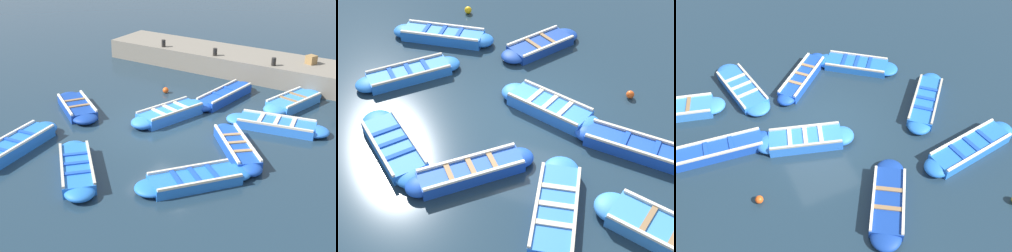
% 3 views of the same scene
% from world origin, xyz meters
% --- Properties ---
extents(ground_plane, '(120.00, 120.00, 0.00)m').
position_xyz_m(ground_plane, '(0.00, 0.00, 0.00)').
color(ground_plane, '#1C303F').
extents(boat_stern_in, '(1.57, 3.76, 0.38)m').
position_xyz_m(boat_stern_in, '(1.91, -3.30, 0.16)').
color(boat_stern_in, blue).
rests_on(boat_stern_in, ground).
extents(boat_broadside, '(3.07, 3.18, 0.40)m').
position_xyz_m(boat_broadside, '(-4.28, 0.50, 0.17)').
color(boat_broadside, blue).
rests_on(boat_broadside, ground).
extents(boat_mid_row, '(3.06, 2.89, 0.41)m').
position_xyz_m(boat_mid_row, '(-0.50, -2.89, 0.18)').
color(boat_mid_row, '#1947B7').
rests_on(boat_mid_row, ground).
extents(boat_tucked, '(3.97, 1.33, 0.44)m').
position_xyz_m(boat_tucked, '(-4.34, 3.15, 0.19)').
color(boat_tucked, blue).
rests_on(boat_tucked, ground).
extents(boat_end_of_row, '(3.34, 2.89, 0.36)m').
position_xyz_m(boat_end_of_row, '(-2.92, -2.73, 0.15)').
color(boat_end_of_row, blue).
rests_on(boat_end_of_row, ground).
extents(boat_inner_gap, '(3.79, 1.12, 0.43)m').
position_xyz_m(boat_inner_gap, '(3.47, -0.46, 0.19)').
color(boat_inner_gap, '#1947B7').
rests_on(boat_inner_gap, ground).
extents(boat_centre, '(2.58, 3.30, 0.39)m').
position_xyz_m(boat_centre, '(-0.73, 3.81, 0.17)').
color(boat_centre, navy).
rests_on(boat_centre, ground).
extents(boat_bow_out, '(3.54, 1.82, 0.46)m').
position_xyz_m(boat_bow_out, '(0.63, 0.38, 0.20)').
color(boat_bow_out, blue).
rests_on(boat_bow_out, ground).
extents(boat_drifting, '(3.45, 1.74, 0.43)m').
position_xyz_m(boat_drifting, '(4.34, -3.07, 0.18)').
color(boat_drifting, '#3884E0').
rests_on(boat_drifting, ground).
extents(buoy_orange_near, '(0.29, 0.29, 0.29)m').
position_xyz_m(buoy_orange_near, '(-4.35, 5.44, 0.15)').
color(buoy_orange_near, '#EAB214').
rests_on(buoy_orange_near, ground).
extents(buoy_yellow_far, '(0.26, 0.26, 0.26)m').
position_xyz_m(buoy_yellow_far, '(2.82, 2.01, 0.13)').
color(buoy_yellow_far, '#E05119').
rests_on(buoy_yellow_far, ground).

